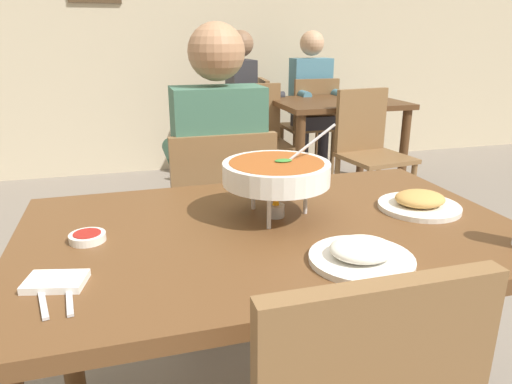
% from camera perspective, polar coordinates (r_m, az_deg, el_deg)
% --- Properties ---
extents(cafe_rear_partition, '(10.00, 0.10, 3.00)m').
position_cam_1_polar(cafe_rear_partition, '(4.63, -12.26, 21.09)').
color(cafe_rear_partition, beige).
rests_on(cafe_rear_partition, ground_plane).
extents(dining_table_main, '(1.33, 0.84, 0.76)m').
position_cam_1_polar(dining_table_main, '(1.32, 1.81, -8.69)').
color(dining_table_main, brown).
rests_on(dining_table_main, ground_plane).
extents(chair_diner_main, '(0.44, 0.44, 0.90)m').
position_cam_1_polar(chair_diner_main, '(2.00, -4.38, -3.43)').
color(chair_diner_main, brown).
rests_on(chair_diner_main, ground_plane).
extents(diner_main, '(0.40, 0.45, 1.31)m').
position_cam_1_polar(diner_main, '(1.96, -4.75, 3.34)').
color(diner_main, '#2D2D38').
rests_on(diner_main, ground_plane).
extents(curry_bowl, '(0.33, 0.30, 0.26)m').
position_cam_1_polar(curry_bowl, '(1.30, 2.51, 2.31)').
color(curry_bowl, silver).
rests_on(curry_bowl, dining_table_main).
extents(rice_plate, '(0.24, 0.24, 0.06)m').
position_cam_1_polar(rice_plate, '(1.09, 12.79, -7.42)').
color(rice_plate, white).
rests_on(rice_plate, dining_table_main).
extents(appetizer_plate, '(0.24, 0.24, 0.06)m').
position_cam_1_polar(appetizer_plate, '(1.47, 19.34, -1.23)').
color(appetizer_plate, white).
rests_on(appetizer_plate, dining_table_main).
extents(sauce_dish, '(0.09, 0.09, 0.02)m').
position_cam_1_polar(sauce_dish, '(1.25, -19.90, -5.19)').
color(sauce_dish, white).
rests_on(sauce_dish, dining_table_main).
extents(napkin_folded, '(0.14, 0.11, 0.02)m').
position_cam_1_polar(napkin_folded, '(1.07, -23.28, -10.03)').
color(napkin_folded, white).
rests_on(napkin_folded, dining_table_main).
extents(fork_utensil, '(0.05, 0.17, 0.01)m').
position_cam_1_polar(fork_utensil, '(1.03, -24.69, -11.59)').
color(fork_utensil, silver).
rests_on(fork_utensil, dining_table_main).
extents(spoon_utensil, '(0.03, 0.17, 0.01)m').
position_cam_1_polar(spoon_utensil, '(1.02, -21.87, -11.43)').
color(spoon_utensil, silver).
rests_on(spoon_utensil, dining_table_main).
extents(dining_table_far, '(1.00, 0.80, 0.76)m').
position_cam_1_polar(dining_table_far, '(3.92, 9.75, 8.97)').
color(dining_table_far, '#51331C').
rests_on(dining_table_far, ground_plane).
extents(chair_bg_left, '(0.44, 0.44, 0.90)m').
position_cam_1_polar(chair_bg_left, '(4.43, 6.74, 8.64)').
color(chair_bg_left, brown).
rests_on(chair_bg_left, ground_plane).
extents(chair_bg_middle, '(0.49, 0.49, 0.90)m').
position_cam_1_polar(chair_bg_middle, '(4.27, -0.53, 8.39)').
color(chair_bg_middle, brown).
rests_on(chair_bg_middle, ground_plane).
extents(chair_bg_right, '(0.44, 0.44, 0.90)m').
position_cam_1_polar(chair_bg_right, '(3.77, 0.32, 7.05)').
color(chair_bg_right, brown).
rests_on(chair_bg_right, ground_plane).
extents(chair_bg_corner, '(0.50, 0.50, 0.90)m').
position_cam_1_polar(chair_bg_corner, '(3.49, 13.57, 5.61)').
color(chair_bg_corner, brown).
rests_on(chair_bg_corner, ground_plane).
extents(patron_bg_left, '(0.40, 0.45, 1.31)m').
position_cam_1_polar(patron_bg_left, '(4.43, 6.82, 11.71)').
color(patron_bg_left, '#2D2D38').
rests_on(patron_bg_left, ground_plane).
extents(patron_bg_middle, '(0.45, 0.40, 1.31)m').
position_cam_1_polar(patron_bg_middle, '(4.18, -1.31, 11.44)').
color(patron_bg_middle, '#2D2D38').
rests_on(patron_bg_middle, ground_plane).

